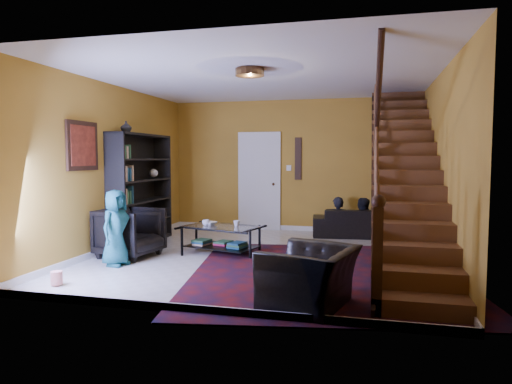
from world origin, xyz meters
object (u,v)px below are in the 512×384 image
sofa (362,223)px  coffee_table (222,238)px  armchair_left (130,232)px  armchair_right (310,278)px  bookshelf (142,191)px

sofa → coffee_table: 3.12m
armchair_left → armchair_right: 3.55m
bookshelf → coffee_table: (1.69, -0.49, -0.70)m
bookshelf → sofa: (3.90, 1.70, -0.68)m
armchair_right → coffee_table: 2.93m
armchair_left → coffee_table: armchair_left is taller
armchair_left → armchair_right: (3.07, -1.78, -0.07)m
bookshelf → coffee_table: bookshelf is taller
bookshelf → coffee_table: size_ratio=1.50×
sofa → armchair_left: armchair_left is taller
armchair_right → coffee_table: size_ratio=0.73×
bookshelf → armchair_left: bookshelf is taller
bookshelf → sofa: size_ratio=1.04×
sofa → bookshelf: bearing=17.8°
bookshelf → armchair_right: (3.43, -2.85, -0.65)m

